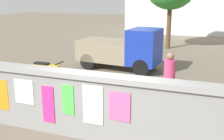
{
  "coord_description": "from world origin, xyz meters",
  "views": [
    {
      "loc": [
        2.18,
        -5.34,
        3.26
      ],
      "look_at": [
        -0.54,
        2.09,
        1.09
      ],
      "focal_mm": 44.59,
      "sensor_mm": 36.0,
      "label": 1
    }
  ],
  "objects_px": {
    "auto_rickshaw_truck": "(123,49)",
    "motorcycle": "(46,72)",
    "person_walking": "(169,74)",
    "bicycle_near": "(52,98)"
  },
  "relations": [
    {
      "from": "motorcycle",
      "to": "person_walking",
      "type": "relative_size",
      "value": 1.17
    },
    {
      "from": "auto_rickshaw_truck",
      "to": "person_walking",
      "type": "distance_m",
      "value": 4.29
    },
    {
      "from": "bicycle_near",
      "to": "person_walking",
      "type": "height_order",
      "value": "person_walking"
    },
    {
      "from": "bicycle_near",
      "to": "motorcycle",
      "type": "bearing_deg",
      "value": 127.15
    },
    {
      "from": "auto_rickshaw_truck",
      "to": "person_walking",
      "type": "xyz_separation_m",
      "value": [
        2.56,
        -3.44,
        0.09
      ]
    },
    {
      "from": "auto_rickshaw_truck",
      "to": "motorcycle",
      "type": "relative_size",
      "value": 1.96
    },
    {
      "from": "auto_rickshaw_truck",
      "to": "bicycle_near",
      "type": "height_order",
      "value": "auto_rickshaw_truck"
    },
    {
      "from": "motorcycle",
      "to": "bicycle_near",
      "type": "relative_size",
      "value": 1.12
    },
    {
      "from": "motorcycle",
      "to": "auto_rickshaw_truck",
      "type": "bearing_deg",
      "value": 55.52
    },
    {
      "from": "motorcycle",
      "to": "person_walking",
      "type": "height_order",
      "value": "person_walking"
    }
  ]
}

